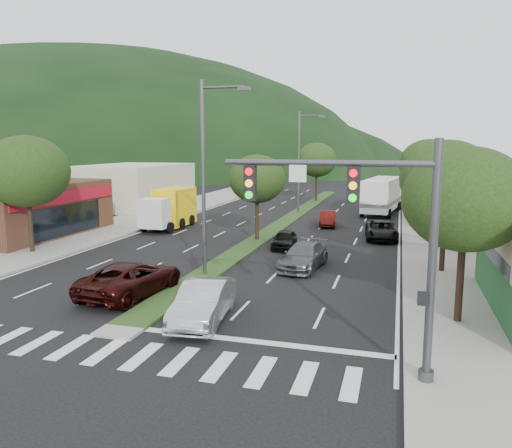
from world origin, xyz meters
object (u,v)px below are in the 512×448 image
(tree_r_a, at_px, (465,199))
(tree_r_c, at_px, (436,176))
(car_queue_c, at_px, (328,218))
(box_truck, at_px, (170,210))
(car_queue_a, at_px, (284,239))
(car_queue_b, at_px, (304,256))
(tree_med_near, at_px, (257,179))
(streetlight_near, at_px, (207,169))
(tree_r_e, at_px, (424,163))
(suv_maroon, at_px, (131,278))
(traffic_signal, at_px, (375,223))
(tree_r_d, at_px, (429,164))
(tree_r_b, at_px, (447,179))
(motorhome, at_px, (382,195))
(streetlight_mid, at_px, (301,157))
(sedan_silver, at_px, (203,302))
(tree_l_a, at_px, (27,171))
(car_queue_d, at_px, (381,230))
(tree_med_far, at_px, (317,160))

(tree_r_a, distance_m, tree_r_c, 16.00)
(car_queue_c, relative_size, box_truck, 0.59)
(car_queue_a, distance_m, car_queue_b, 5.48)
(tree_r_a, xyz_separation_m, tree_r_c, (0.00, 16.00, -0.07))
(tree_med_near, distance_m, streetlight_near, 10.07)
(tree_r_e, relative_size, box_truck, 1.03)
(suv_maroon, bearing_deg, traffic_signal, 160.02)
(tree_r_e, bearing_deg, traffic_signal, -94.09)
(tree_r_d, bearing_deg, car_queue_a, -124.42)
(traffic_signal, relative_size, suv_maroon, 1.24)
(tree_r_b, relative_size, tree_r_e, 1.03)
(tree_r_d, relative_size, motorhome, 0.77)
(tree_r_c, height_order, streetlight_mid, streetlight_mid)
(tree_r_c, distance_m, box_truck, 20.79)
(traffic_signal, height_order, streetlight_near, streetlight_near)
(sedan_silver, height_order, car_queue_b, sedan_silver)
(tree_r_b, xyz_separation_m, tree_l_a, (-24.50, -2.00, 0.15))
(sedan_silver, relative_size, box_truck, 0.73)
(suv_maroon, bearing_deg, tree_r_b, -143.47)
(streetlight_mid, height_order, car_queue_d, streetlight_mid)
(car_queue_b, bearing_deg, tree_r_a, -38.14)
(car_queue_c, bearing_deg, tree_med_far, 95.40)
(tree_med_far, bearing_deg, sedan_silver, -86.60)
(tree_r_b, xyz_separation_m, sedan_silver, (-9.48, -10.39, -4.25))
(streetlight_near, height_order, motorhome, streetlight_near)
(tree_r_a, height_order, car_queue_d, tree_r_a)
(streetlight_mid, height_order, suv_maroon, streetlight_mid)
(car_queue_b, height_order, car_queue_c, car_queue_b)
(tree_r_b, height_order, streetlight_mid, streetlight_mid)
(motorhome, bearing_deg, tree_med_far, 140.54)
(tree_med_far, bearing_deg, car_queue_c, -77.65)
(suv_maroon, xyz_separation_m, box_truck, (-6.52, 17.64, 0.73))
(tree_r_e, relative_size, suv_maroon, 1.19)
(tree_r_b, xyz_separation_m, suv_maroon, (-13.95, -8.08, -4.25))
(tree_r_d, bearing_deg, motorhome, 126.42)
(tree_r_b, xyz_separation_m, tree_r_e, (0.00, 28.00, -0.14))
(tree_r_b, bearing_deg, tree_r_c, 90.00)
(tree_r_a, xyz_separation_m, box_truck, (-20.47, 17.56, -3.31))
(streetlight_mid, bearing_deg, suv_maroon, -94.24)
(tree_r_e, bearing_deg, tree_med_far, 161.57)
(tree_med_far, xyz_separation_m, car_queue_d, (8.53, -22.95, -4.34))
(tree_med_near, bearing_deg, traffic_signal, -65.20)
(tree_r_d, relative_size, tree_l_a, 0.99)
(traffic_signal, relative_size, car_queue_b, 1.46)
(tree_r_d, xyz_separation_m, streetlight_mid, (-11.79, 3.00, 0.40))
(streetlight_mid, xyz_separation_m, box_truck, (-8.68, -11.44, -4.07))
(tree_r_e, bearing_deg, car_queue_a, -111.75)
(tree_r_d, height_order, motorhome, tree_r_d)
(streetlight_mid, bearing_deg, tree_med_near, -90.78)
(streetlight_mid, relative_size, car_queue_b, 2.09)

